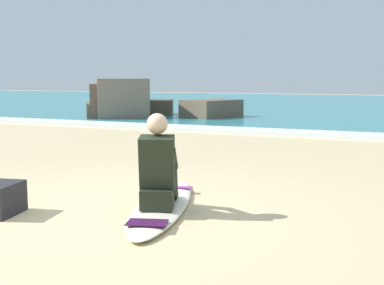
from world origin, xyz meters
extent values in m
plane|color=#CCB584|center=(0.00, 0.00, 0.00)|extent=(80.00, 80.00, 0.00)
cube|color=teal|center=(0.00, 21.57, 0.05)|extent=(80.00, 28.00, 0.10)
cube|color=white|center=(0.00, 7.87, 0.06)|extent=(80.00, 0.90, 0.11)
ellipsoid|color=#EFE5C6|center=(0.41, 0.49, 0.04)|extent=(1.26, 2.56, 0.07)
cube|color=purple|center=(0.19, 1.16, 0.07)|extent=(0.49, 0.24, 0.01)
cube|color=#351037|center=(0.65, -0.28, 0.07)|extent=(0.42, 0.34, 0.01)
cube|color=black|center=(0.50, 0.19, 0.18)|extent=(0.39, 0.36, 0.20)
cylinder|color=black|center=(0.34, 0.32, 0.33)|extent=(0.29, 0.43, 0.43)
cylinder|color=black|center=(0.25, 0.51, 0.30)|extent=(0.21, 0.29, 0.42)
cube|color=black|center=(0.22, 0.57, 0.10)|extent=(0.17, 0.24, 0.05)
cylinder|color=black|center=(0.53, 0.39, 0.33)|extent=(0.29, 0.43, 0.43)
cylinder|color=black|center=(0.47, 0.59, 0.30)|extent=(0.21, 0.29, 0.42)
cube|color=black|center=(0.44, 0.66, 0.10)|extent=(0.17, 0.24, 0.05)
cube|color=black|center=(0.49, 0.22, 0.53)|extent=(0.42, 0.40, 0.57)
sphere|color=beige|center=(0.48, 0.25, 0.92)|extent=(0.21, 0.21, 0.21)
cylinder|color=black|center=(0.30, 0.31, 0.55)|extent=(0.23, 0.40, 0.31)
cylinder|color=black|center=(0.56, 0.41, 0.55)|extent=(0.23, 0.40, 0.31)
cube|color=brown|center=(-6.45, 9.99, 0.59)|extent=(2.05, 2.13, 1.18)
cube|color=brown|center=(-5.72, 11.59, 0.30)|extent=(1.65, 1.71, 0.61)
cube|color=brown|center=(-6.41, 10.03, 0.28)|extent=(2.27, 2.21, 0.55)
cube|color=brown|center=(-3.45, 11.26, 0.33)|extent=(1.80, 2.10, 0.66)
cube|color=#756656|center=(-6.04, 9.97, 0.67)|extent=(2.21, 2.20, 1.34)
camera|label=1|loc=(2.87, -4.19, 1.37)|focal=47.83mm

